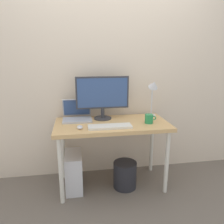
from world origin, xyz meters
TOP-DOWN VIEW (x-y plane):
  - ground_plane at (0.00, 0.00)m, footprint 6.00×6.00m
  - back_wall at (0.00, 0.36)m, footprint 4.40×0.04m
  - desk at (0.00, 0.00)m, footprint 1.22×0.60m
  - monitor at (-0.08, 0.17)m, footprint 0.59×0.20m
  - laptop at (-0.37, 0.19)m, footprint 0.32×0.28m
  - desk_lamp at (0.51, 0.17)m, footprint 0.11×0.16m
  - keyboard at (-0.05, -0.16)m, footprint 0.44×0.14m
  - mouse at (-0.35, -0.15)m, footprint 0.06×0.09m
  - coffee_mug at (0.39, -0.08)m, footprint 0.12×0.09m
  - computer_tower at (-0.43, -0.01)m, footprint 0.18×0.36m
  - wastebasket at (0.14, -0.07)m, footprint 0.26×0.26m

SIDE VIEW (x-z plane):
  - ground_plane at x=0.00m, z-range 0.00..0.00m
  - wastebasket at x=0.14m, z-range 0.00..0.30m
  - computer_tower at x=-0.43m, z-range 0.00..0.42m
  - desk at x=0.00m, z-range 0.30..1.04m
  - keyboard at x=-0.05m, z-range 0.75..0.77m
  - mouse at x=-0.35m, z-range 0.75..0.78m
  - coffee_mug at x=0.39m, z-range 0.75..0.85m
  - laptop at x=-0.37m, z-range 0.69..0.92m
  - monitor at x=-0.08m, z-range 0.78..1.27m
  - desk_lamp at x=0.51m, z-range 0.84..1.29m
  - back_wall at x=0.00m, z-range 0.00..2.60m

